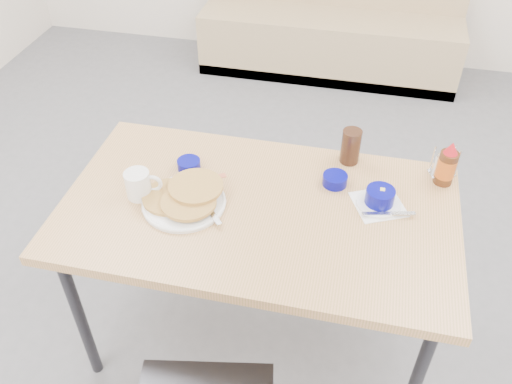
% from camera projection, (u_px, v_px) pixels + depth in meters
% --- Properties ---
extents(ground, '(6.00, 6.00, 0.00)m').
position_uv_depth(ground, '(245.00, 383.00, 2.23)').
color(ground, slate).
rests_on(ground, ground).
extents(booth_bench, '(1.90, 0.56, 1.22)m').
position_uv_depth(booth_bench, '(331.00, 24.00, 4.05)').
color(booth_bench, tan).
rests_on(booth_bench, ground).
extents(dining_table, '(1.40, 0.80, 0.76)m').
position_uv_depth(dining_table, '(258.00, 220.00, 1.96)').
color(dining_table, tan).
rests_on(dining_table, ground).
extents(pancake_plate, '(0.32, 0.30, 0.05)m').
position_uv_depth(pancake_plate, '(185.00, 199.00, 1.92)').
color(pancake_plate, white).
rests_on(pancake_plate, dining_table).
extents(coffee_mug, '(0.13, 0.09, 0.10)m').
position_uv_depth(coffee_mug, '(139.00, 184.00, 1.93)').
color(coffee_mug, white).
rests_on(coffee_mug, dining_table).
extents(grits_setting, '(0.24, 0.22, 0.07)m').
position_uv_depth(grits_setting, '(380.00, 199.00, 1.90)').
color(grits_setting, white).
rests_on(grits_setting, dining_table).
extents(creamer_bowl, '(0.09, 0.09, 0.04)m').
position_uv_depth(creamer_bowl, '(189.00, 165.00, 2.07)').
color(creamer_bowl, '#050676').
rests_on(creamer_bowl, dining_table).
extents(butter_bowl, '(0.09, 0.09, 0.04)m').
position_uv_depth(butter_bowl, '(335.00, 180.00, 2.00)').
color(butter_bowl, '#050676').
rests_on(butter_bowl, dining_table).
extents(amber_tumbler, '(0.08, 0.08, 0.14)m').
position_uv_depth(amber_tumbler, '(351.00, 146.00, 2.07)').
color(amber_tumbler, black).
rests_on(amber_tumbler, dining_table).
extents(condiment_caddy, '(0.11, 0.09, 0.12)m').
position_uv_depth(condiment_caddy, '(444.00, 165.00, 2.03)').
color(condiment_caddy, silver).
rests_on(condiment_caddy, dining_table).
extents(syrup_bottle, '(0.07, 0.07, 0.18)m').
position_uv_depth(syrup_bottle, '(447.00, 166.00, 1.97)').
color(syrup_bottle, '#47230F').
rests_on(syrup_bottle, dining_table).
extents(sugar_wrapper, '(0.05, 0.04, 0.00)m').
position_uv_depth(sugar_wrapper, '(221.00, 176.00, 2.05)').
color(sugar_wrapper, '#CB6143').
rests_on(sugar_wrapper, dining_table).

